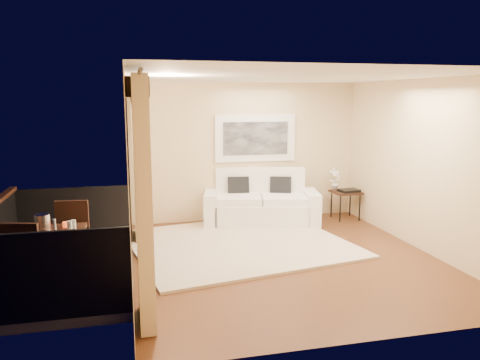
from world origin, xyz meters
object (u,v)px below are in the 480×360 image
object	(u,v)px
bistro_table	(56,237)
balcony_chair_far	(74,229)
ice_bucket	(43,222)
balcony_chair_near	(18,261)
orchid	(335,179)
sofa	(261,204)
side_table	(346,194)

from	to	relation	value
bistro_table	balcony_chair_far	size ratio (longest dim) A/B	0.77
bistro_table	ice_bucket	size ratio (longest dim) A/B	3.95
bistro_table	balcony_chair_near	distance (m)	0.56
orchid	bistro_table	bearing A→B (deg)	-151.62
balcony_chair_far	balcony_chair_near	bearing A→B (deg)	72.55
bistro_table	balcony_chair_far	distance (m)	0.76
sofa	side_table	world-z (taller)	sofa
balcony_chair_near	orchid	bearing A→B (deg)	44.28
side_table	orchid	world-z (taller)	orchid
orchid	balcony_chair_near	world-z (taller)	orchid
orchid	ice_bucket	distance (m)	5.70
sofa	balcony_chair_far	xyz separation A→B (m)	(-3.22, -1.84, 0.23)
ice_bucket	side_table	bearing A→B (deg)	24.85
balcony_chair_far	ice_bucket	distance (m)	0.79
sofa	balcony_chair_far	bearing A→B (deg)	-138.27
sofa	bistro_table	distance (m)	4.25
side_table	orchid	xyz separation A→B (m)	(-0.16, 0.18, 0.28)
side_table	orchid	distance (m)	0.37
orchid	bistro_table	xyz separation A→B (m)	(-4.93, -2.66, -0.08)
balcony_chair_near	bistro_table	bearing A→B (deg)	63.34
ice_bucket	balcony_chair_near	bearing A→B (deg)	-113.56
sofa	balcony_chair_near	distance (m)	4.78
side_table	balcony_chair_far	bearing A→B (deg)	-160.60
orchid	balcony_chair_near	xyz separation A→B (m)	(-5.28, -3.08, -0.21)
bistro_table	balcony_chair_near	size ratio (longest dim) A/B	0.80
bistro_table	ice_bucket	distance (m)	0.24
sofa	bistro_table	xyz separation A→B (m)	(-3.36, -2.58, 0.34)
side_table	balcony_chair_near	world-z (taller)	balcony_chair_near
balcony_chair_near	ice_bucket	size ratio (longest dim) A/B	4.96
orchid	side_table	bearing A→B (deg)	-47.34
bistro_table	orchid	bearing A→B (deg)	28.38
sofa	ice_bucket	distance (m)	4.35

